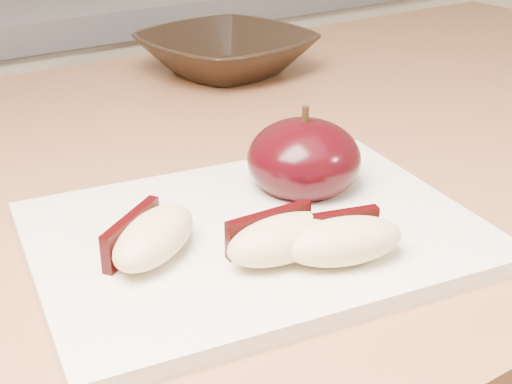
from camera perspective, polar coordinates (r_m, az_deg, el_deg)
cutting_board at (r=0.46m, az=0.00°, el=-3.43°), size 0.31×0.25×0.01m
apple_half at (r=0.51m, az=3.85°, el=2.64°), size 0.11×0.11×0.07m
apple_wedge_a at (r=0.42m, az=-8.36°, el=-3.54°), size 0.08×0.07×0.03m
apple_wedge_b at (r=0.42m, az=2.03°, el=-3.69°), size 0.07×0.04×0.03m
apple_wedge_c at (r=0.42m, az=6.94°, el=-3.82°), size 0.08×0.05×0.03m
bowl at (r=0.82m, az=-2.43°, el=11.05°), size 0.21×0.21×0.04m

